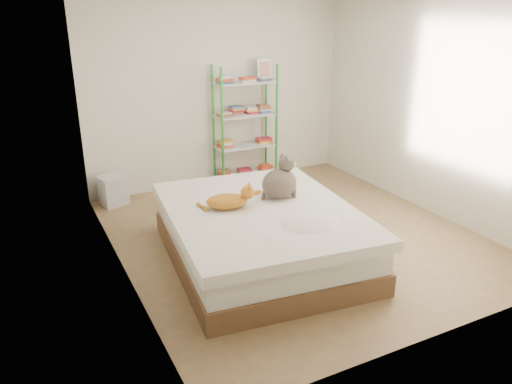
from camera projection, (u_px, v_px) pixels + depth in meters
room at (297, 122)px, 5.22m from camera, size 3.81×4.21×2.61m
bed at (261, 234)px, 5.03m from camera, size 2.01×2.40×0.57m
orange_cat at (227, 199)px, 4.89m from camera, size 0.54×0.41×0.20m
grey_cat at (279, 177)px, 5.12m from camera, size 0.42×0.35×0.46m
shelf_unit at (246, 126)px, 7.08m from camera, size 0.88×0.36×1.74m
cardboard_box at (255, 206)px, 6.08m from camera, size 0.46×0.45×0.36m
white_bin at (113, 190)px, 6.47m from camera, size 0.40×0.37×0.40m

